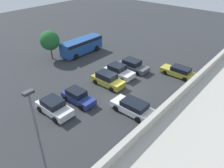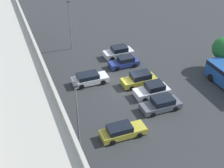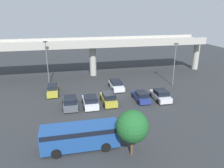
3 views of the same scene
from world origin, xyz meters
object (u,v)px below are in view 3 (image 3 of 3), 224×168
(parked_car_1, at_px, (70,102))
(lamp_post_mid_lot, at_px, (47,60))
(parked_car_5, at_px, (141,96))
(tree_front_centre, at_px, (132,126))
(parked_car_4, at_px, (116,85))
(lamp_post_near_aisle, at_px, (175,61))
(parked_car_2, at_px, (90,101))
(parked_car_3, at_px, (109,98))
(parked_car_6, at_px, (161,95))
(shuttle_bus, at_px, (80,135))
(parked_car_0, at_px, (53,90))

(parked_car_1, xyz_separation_m, lamp_post_mid_lot, (-3.51, 10.93, 4.09))
(parked_car_5, height_order, tree_front_centre, tree_front_centre)
(parked_car_4, distance_m, lamp_post_near_aisle, 11.50)
(parked_car_2, xyz_separation_m, parked_car_5, (8.00, 0.37, -0.05))
(parked_car_4, xyz_separation_m, parked_car_5, (2.52, -6.11, -0.02))
(parked_car_3, bearing_deg, parked_car_2, 99.20)
(parked_car_6, relative_size, lamp_post_mid_lot, 0.54)
(parked_car_1, distance_m, parked_car_3, 5.75)
(parked_car_5, bearing_deg, shuttle_bus, 135.45)
(tree_front_centre, bearing_deg, parked_car_6, 54.94)
(parked_car_1, height_order, parked_car_6, parked_car_6)
(parked_car_1, distance_m, parked_car_5, 10.91)
(tree_front_centre, bearing_deg, parked_car_3, 88.63)
(parked_car_2, height_order, tree_front_centre, tree_front_centre)
(parked_car_4, distance_m, parked_car_6, 8.58)
(parked_car_1, xyz_separation_m, shuttle_bus, (0.66, -10.40, 0.81))
(parked_car_3, height_order, parked_car_5, parked_car_3)
(parked_car_6, height_order, tree_front_centre, tree_front_centre)
(parked_car_4, bearing_deg, lamp_post_mid_lot, -112.03)
(lamp_post_mid_lot, bearing_deg, parked_car_2, -60.37)
(parked_car_2, xyz_separation_m, parked_car_6, (11.09, -0.01, 0.02))
(parked_car_6, height_order, shuttle_bus, shuttle_bus)
(parked_car_5, relative_size, shuttle_bus, 0.56)
(parked_car_3, bearing_deg, parked_car_1, 90.96)
(parked_car_3, bearing_deg, lamp_post_mid_lot, 40.54)
(parked_car_0, xyz_separation_m, parked_car_3, (8.42, -6.01, 0.12))
(parked_car_1, relative_size, parked_car_6, 1.07)
(parked_car_2, distance_m, parked_car_5, 8.01)
(parked_car_3, xyz_separation_m, parked_car_4, (2.64, 6.02, -0.08))
(parked_car_0, relative_size, parked_car_4, 1.02)
(parked_car_5, distance_m, parked_car_6, 3.12)
(lamp_post_mid_lot, height_order, tree_front_centre, lamp_post_mid_lot)
(parked_car_0, height_order, shuttle_bus, shuttle_bus)
(parked_car_0, distance_m, parked_car_5, 14.88)
(parked_car_6, bearing_deg, parked_car_4, 40.87)
(parked_car_2, height_order, lamp_post_near_aisle, lamp_post_near_aisle)
(parked_car_4, height_order, tree_front_centre, tree_front_centre)
(lamp_post_near_aisle, relative_size, tree_front_centre, 1.68)
(parked_car_0, height_order, tree_front_centre, tree_front_centre)
(parked_car_2, relative_size, parked_car_3, 0.96)
(parked_car_0, distance_m, parked_car_4, 11.06)
(parked_car_6, xyz_separation_m, shuttle_bus, (-13.34, -10.03, 0.74))
(parked_car_4, height_order, parked_car_5, parked_car_5)
(lamp_post_mid_lot, bearing_deg, parked_car_3, -49.46)
(parked_car_6, xyz_separation_m, lamp_post_mid_lot, (-17.52, 11.30, 4.03))
(parked_car_4, bearing_deg, parked_car_2, -40.23)
(lamp_post_mid_lot, bearing_deg, parked_car_6, -32.83)
(parked_car_0, relative_size, shuttle_bus, 0.62)
(parked_car_3, distance_m, shuttle_bus, 11.69)
(parked_car_1, height_order, parked_car_4, parked_car_1)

